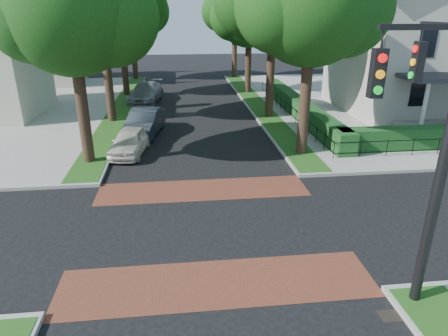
% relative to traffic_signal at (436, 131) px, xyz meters
% --- Properties ---
extents(ground, '(120.00, 120.00, 0.00)m').
position_rel_traffic_signal_xyz_m(ground, '(-4.89, 4.41, -4.71)').
color(ground, black).
rests_on(ground, ground).
extents(sidewalk_ne, '(30.00, 30.00, 0.15)m').
position_rel_traffic_signal_xyz_m(sidewalk_ne, '(14.61, 23.41, -4.63)').
color(sidewalk_ne, gray).
rests_on(sidewalk_ne, ground).
extents(crosswalk_far, '(9.00, 2.20, 0.01)m').
position_rel_traffic_signal_xyz_m(crosswalk_far, '(-4.89, 7.61, -4.70)').
color(crosswalk_far, brown).
rests_on(crosswalk_far, ground).
extents(crosswalk_near, '(9.00, 2.20, 0.01)m').
position_rel_traffic_signal_xyz_m(crosswalk_near, '(-4.89, 1.21, -4.70)').
color(crosswalk_near, brown).
rests_on(crosswalk_near, ground).
extents(storm_drain, '(0.65, 0.45, 0.01)m').
position_rel_traffic_signal_xyz_m(storm_drain, '(-0.59, -0.59, -4.70)').
color(storm_drain, black).
rests_on(storm_drain, ground).
extents(grass_strip_ne, '(1.60, 29.80, 0.02)m').
position_rel_traffic_signal_xyz_m(grass_strip_ne, '(0.51, 23.51, -4.55)').
color(grass_strip_ne, '#284F16').
rests_on(grass_strip_ne, sidewalk_ne).
extents(grass_strip_nw, '(1.60, 29.80, 0.02)m').
position_rel_traffic_signal_xyz_m(grass_strip_nw, '(-10.29, 23.51, -4.55)').
color(grass_strip_nw, '#284F16').
rests_on(grass_strip_nw, sidewalk_nw).
extents(tree_right_near, '(7.75, 6.67, 10.66)m').
position_rel_traffic_signal_xyz_m(tree_right_near, '(0.72, 11.65, 2.92)').
color(tree_right_near, black).
rests_on(tree_right_near, sidewalk_ne).
extents(tree_right_far, '(7.25, 6.23, 9.74)m').
position_rel_traffic_signal_xyz_m(tree_right_far, '(0.71, 28.64, 2.20)').
color(tree_right_far, black).
rests_on(tree_right_far, sidewalk_ne).
extents(tree_right_back, '(7.50, 6.45, 10.20)m').
position_rel_traffic_signal_xyz_m(tree_right_back, '(0.72, 37.64, 2.56)').
color(tree_right_back, black).
rests_on(tree_right_back, sidewalk_ne).
extents(tree_left_near, '(7.50, 6.45, 10.20)m').
position_rel_traffic_signal_xyz_m(tree_left_near, '(-10.28, 11.64, 2.56)').
color(tree_left_near, black).
rests_on(tree_left_near, sidewalk_nw).
extents(tree_left_far, '(7.00, 6.02, 9.86)m').
position_rel_traffic_signal_xyz_m(tree_left_far, '(-10.29, 28.63, 2.41)').
color(tree_left_far, black).
rests_on(tree_left_far, sidewalk_nw).
extents(tree_left_back, '(7.75, 6.66, 10.44)m').
position_rel_traffic_signal_xyz_m(tree_left_back, '(-10.28, 37.65, 2.70)').
color(tree_left_back, black).
rests_on(tree_left_back, sidewalk_nw).
extents(hedge_main_road, '(1.00, 18.00, 1.20)m').
position_rel_traffic_signal_xyz_m(hedge_main_road, '(2.81, 19.41, -3.96)').
color(hedge_main_road, '#163F1B').
rests_on(hedge_main_road, sidewalk_ne).
extents(fence_main_road, '(0.06, 18.00, 0.90)m').
position_rel_traffic_signal_xyz_m(fence_main_road, '(2.01, 19.41, -4.11)').
color(fence_main_road, black).
rests_on(fence_main_road, sidewalk_ne).
extents(house_victorian, '(13.00, 13.05, 12.48)m').
position_rel_traffic_signal_xyz_m(house_victorian, '(12.62, 20.33, 1.31)').
color(house_victorian, '#B6B0A3').
rests_on(house_victorian, sidewalk_ne).
extents(house_left_far, '(10.00, 9.00, 10.14)m').
position_rel_traffic_signal_xyz_m(house_left_far, '(-20.38, 36.41, 0.33)').
color(house_left_far, '#B6B0A3').
rests_on(house_left_far, sidewalk_nw).
extents(traffic_signal, '(2.17, 2.00, 8.00)m').
position_rel_traffic_signal_xyz_m(traffic_signal, '(0.00, 0.00, 0.00)').
color(traffic_signal, black).
rests_on(traffic_signal, sidewalk_se).
extents(parked_car_front, '(2.21, 4.23, 1.37)m').
position_rel_traffic_signal_xyz_m(parked_car_front, '(-8.49, 12.76, -4.02)').
color(parked_car_front, silver).
rests_on(parked_car_front, ground).
extents(parked_car_middle, '(2.45, 5.03, 1.59)m').
position_rel_traffic_signal_xyz_m(parked_car_middle, '(-7.93, 16.16, -3.91)').
color(parked_car_middle, '#1D252C').
rests_on(parked_car_middle, ground).
extents(parked_car_rear, '(3.00, 5.83, 1.62)m').
position_rel_traffic_signal_xyz_m(parked_car_rear, '(-8.49, 25.73, -3.90)').
color(parked_car_rear, gray).
rests_on(parked_car_rear, ground).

